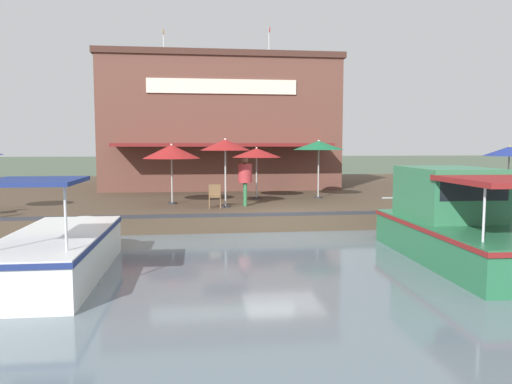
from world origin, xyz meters
name	(u,v)px	position (x,y,z in m)	size (l,w,h in m)	color
ground_plane	(283,234)	(0.00, 0.00, 0.00)	(220.00, 220.00, 0.00)	#4C5B47
quay_deck	(246,193)	(-11.00, 0.00, 0.30)	(22.00, 56.00, 0.60)	#4C3D2D
quay_edge_fender	(282,214)	(-0.10, 0.00, 0.65)	(0.20, 50.40, 0.10)	#2D2D33
waterfront_restaurant	(218,125)	(-13.59, -1.40, 4.06)	(11.53, 12.35, 9.08)	brown
patio_umbrella_back_row	(257,153)	(-5.33, -0.17, 2.56)	(2.09, 2.09, 2.20)	#B7B7B7
patio_umbrella_mid_patio_right	(509,151)	(-2.95, 9.84, 2.64)	(2.01, 2.01, 2.28)	#B7B7B7
patio_umbrella_far_corner	(225,145)	(-2.57, -1.69, 2.89)	(1.85, 1.85, 2.54)	#B7B7B7
patio_umbrella_near_quay_edge	(171,152)	(-3.84, -3.69, 2.64)	(2.23, 2.23, 2.35)	#B7B7B7
patio_umbrella_by_entrance	(319,145)	(-5.20, 2.51, 2.88)	(2.19, 2.19, 2.51)	#B7B7B7
cafe_chair_back_row_seat	(494,194)	(-1.53, 8.31, 1.08)	(0.52, 0.52, 0.85)	brown
cafe_chair_facing_river	(215,195)	(-2.43, -2.09, 1.08)	(0.45, 0.45, 0.85)	brown
cafe_chair_far_corner_seat	(431,186)	(-4.92, 7.55, 1.08)	(0.45, 0.45, 0.85)	brown
cafe_chair_mid_patio	(511,187)	(-4.11, 10.76, 1.08)	(0.51, 0.51, 0.85)	brown
person_at_quay_edge	(245,175)	(-2.87, -0.93, 1.76)	(0.52, 0.52, 1.83)	#337547
motorboat_fourth_along	(452,224)	(3.94, 3.67, 0.89)	(7.00, 2.61, 2.24)	#287047
motorboat_mid_row	(63,247)	(4.25, -5.81, 0.61)	(6.17, 2.02, 2.19)	white
tree_downstream_bank	(186,109)	(-17.52, -3.24, 5.25)	(4.56, 4.34, 6.95)	brown
tree_upstream_bank	(251,103)	(-16.81, 0.94, 5.61)	(3.62, 3.45, 6.85)	brown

